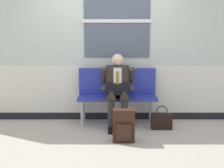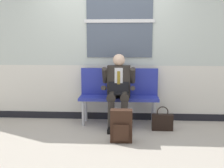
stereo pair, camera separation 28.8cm
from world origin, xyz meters
The scene contains 6 objects.
ground_plane centered at (0.00, 0.00, 0.00)m, with size 18.00×18.00×0.00m, color #B2A899.
station_wall centered at (0.00, 0.64, 1.51)m, with size 6.60×0.17×3.03m.
bench_with_person centered at (0.21, 0.37, 0.57)m, with size 1.39×0.42×0.98m.
person_seated centered at (0.21, 0.16, 0.67)m, with size 0.57×0.70×1.25m.
backpack centered at (0.29, -0.61, 0.23)m, with size 0.32×0.20×0.48m.
handbag centered at (0.95, -0.02, 0.14)m, with size 0.35×0.12×0.40m.
Camera 2 is at (0.41, -4.51, 1.45)m, focal length 44.55 mm.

